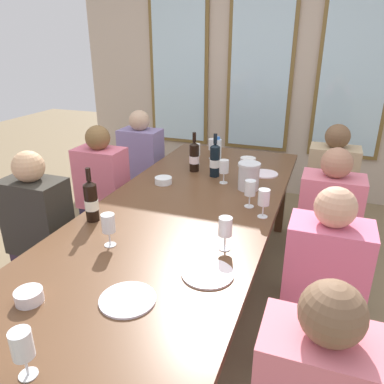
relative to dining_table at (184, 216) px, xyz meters
The scene contains 28 objects.
ground_plane 0.68m from the dining_table, ahead, with size 12.00×12.00×0.00m, color #816C4C.
back_wall_with_windows 2.45m from the dining_table, 90.00° to the left, with size 4.30×0.10×2.90m.
dining_table is the anchor object (origin of this frame).
white_plate_0 0.87m from the dining_table, 65.19° to the left, with size 0.21×0.21×0.01m, color white.
white_plate_1 0.92m from the dining_table, 83.17° to the right, with size 0.23×0.23×0.01m, color white.
white_plate_2 0.72m from the dining_table, 60.30° to the right, with size 0.24×0.24×0.01m, color white.
metal_pitcher 0.56m from the dining_table, 55.21° to the left, with size 0.16×0.16×0.19m.
wine_bottle_0 0.72m from the dining_table, 104.66° to the left, with size 0.08×0.08×0.31m.
wine_bottle_1 0.64m from the dining_table, 89.07° to the left, with size 0.08×0.08×0.33m.
wine_bottle_2 0.58m from the dining_table, 141.70° to the right, with size 0.08×0.08×0.32m.
tasting_bowl_0 1.08m from the dining_table, 103.74° to the right, with size 0.11×0.11×0.05m, color white.
tasting_bowl_1 0.45m from the dining_table, 130.94° to the left, with size 0.12×0.12×0.05m, color white.
tasting_bowl_2 1.03m from the dining_table, 79.79° to the left, with size 0.13×0.13×0.05m, color white.
water_bottle 0.89m from the dining_table, 92.99° to the left, with size 0.06×0.06×0.24m.
wine_glass_1 0.89m from the dining_table, 104.68° to the left, with size 0.07×0.07×0.17m.
wine_glass_2 1.35m from the dining_table, 90.25° to the right, with size 0.07×0.07×0.17m.
wine_glass_3 0.56m from the dining_table, 46.49° to the right, with size 0.07×0.07×0.17m.
wine_glass_4 0.54m from the dining_table, 77.10° to the left, with size 0.07×0.07×0.17m.
wine_glass_5 0.51m from the dining_table, ahead, with size 0.07×0.07×0.17m.
wine_glass_6 0.61m from the dining_table, 108.84° to the right, with size 0.07×0.07×0.17m.
wine_glass_7 1.07m from the dining_table, 97.75° to the left, with size 0.07×0.07×0.17m.
wine_glass_8 0.44m from the dining_table, 22.32° to the left, with size 0.07×0.07×0.17m.
seated_person_0 0.95m from the dining_table, 155.26° to the left, with size 0.38×0.24×1.11m.
seated_person_1 0.94m from the dining_table, 23.20° to the left, with size 0.38×0.24×1.11m.
seated_person_2 1.38m from the dining_table, 128.56° to the left, with size 0.38×0.24×1.11m.
seated_person_3 1.38m from the dining_table, 51.32° to the left, with size 0.38×0.24×1.11m.
seated_person_4 0.93m from the dining_table, 158.71° to the right, with size 0.38×0.24×1.11m.
seated_person_5 0.93m from the dining_table, 20.22° to the right, with size 0.38×0.24×1.11m.
Camera 1 is at (0.78, -1.97, 1.72)m, focal length 35.10 mm.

